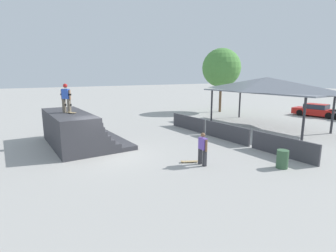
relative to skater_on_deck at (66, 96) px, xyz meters
name	(u,v)px	position (x,y,z in m)	size (l,w,h in m)	color
ground_plane	(106,156)	(3.07, 1.17, -2.99)	(160.00, 160.00, 0.00)	#A3A09B
quarter_pipe_ramp	(76,131)	(0.01, 0.40, -2.10)	(5.99, 4.08, 2.02)	#38383D
skater_on_deck	(66,96)	(0.00, 0.00, 0.00)	(0.65, 0.58, 1.69)	#6B6051
skateboard_on_deck	(71,112)	(0.46, 0.13, -0.91)	(0.79, 0.46, 0.09)	silver
bystander_walking	(203,147)	(6.95, 4.51, -2.12)	(0.63, 0.23, 1.58)	#2D2D33
skateboard_on_ground	(189,161)	(6.32, 4.19, -2.93)	(0.56, 0.84, 0.09)	silver
barrier_fence	(226,132)	(4.08, 8.93, -2.47)	(12.02, 0.12, 1.05)	#3D3D42
pavilion_shelter	(267,85)	(2.47, 14.90, 0.41)	(10.25, 4.37, 4.02)	#2D2D33
tree_beside_pavilion	(221,68)	(-5.80, 17.88, 1.94)	(4.27, 4.27, 7.07)	brown
trash_bin	(282,159)	(9.23, 7.33, -2.57)	(0.52, 0.52, 0.85)	#385B3D
parked_car_red	(317,111)	(2.06, 23.76, -2.39)	(4.65, 2.27, 1.27)	red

